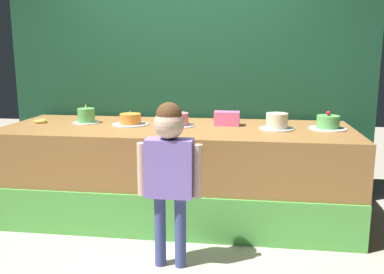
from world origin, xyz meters
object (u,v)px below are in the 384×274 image
(cake_far_right, at_px, (328,123))
(cake_far_left, at_px, (86,116))
(cake_center, at_px, (178,120))
(cake_right, at_px, (277,122))
(pink_box, at_px, (227,118))
(child_figure, at_px, (170,163))
(cake_left, at_px, (130,120))
(donut, at_px, (40,121))

(cake_far_right, bearing_deg, cake_far_left, 179.52)
(cake_center, bearing_deg, cake_far_left, 177.14)
(cake_right, bearing_deg, pink_box, 162.67)
(child_figure, relative_size, cake_left, 3.46)
(donut, bearing_deg, child_figure, -34.55)
(pink_box, bearing_deg, donut, -176.86)
(cake_right, bearing_deg, child_figure, -128.87)
(cake_left, bearing_deg, cake_far_right, 0.75)
(pink_box, xyz_separation_m, cake_left, (-0.91, -0.10, -0.02))
(child_figure, height_order, cake_right, child_figure)
(child_figure, bearing_deg, cake_far_right, 40.13)
(cake_far_left, distance_m, cake_center, 0.91)
(pink_box, distance_m, cake_left, 0.92)
(cake_right, bearing_deg, donut, 178.94)
(child_figure, bearing_deg, cake_left, 119.27)
(pink_box, xyz_separation_m, cake_far_right, (0.91, -0.07, -0.01))
(child_figure, height_order, cake_left, child_figure)
(pink_box, relative_size, cake_right, 0.75)
(child_figure, relative_size, donut, 9.44)
(donut, distance_m, cake_right, 2.28)
(donut, bearing_deg, pink_box, 3.14)
(child_figure, xyz_separation_m, cake_far_right, (1.25, 1.05, 0.14))
(cake_center, height_order, cake_right, cake_center)
(cake_far_left, distance_m, cake_left, 0.46)
(cake_left, bearing_deg, child_figure, -60.73)
(child_figure, distance_m, cake_far_left, 1.49)
(cake_left, distance_m, cake_center, 0.46)
(cake_center, relative_size, cake_right, 1.01)
(pink_box, xyz_separation_m, cake_far_left, (-1.37, -0.05, 0.00))
(donut, distance_m, cake_far_right, 2.74)
(child_figure, relative_size, cake_far_right, 3.63)
(cake_left, bearing_deg, cake_right, -1.89)
(child_figure, xyz_separation_m, cake_center, (-0.12, 1.02, 0.14))
(cake_far_left, distance_m, cake_right, 1.83)
(cake_far_left, bearing_deg, pink_box, 2.27)
(child_figure, xyz_separation_m, cake_left, (-0.58, 1.03, 0.13))
(donut, height_order, cake_center, cake_center)
(cake_far_left, xyz_separation_m, cake_left, (0.46, -0.04, -0.02))
(pink_box, bearing_deg, child_figure, -106.63)
(pink_box, bearing_deg, cake_right, -17.33)
(child_figure, distance_m, donut, 1.81)
(donut, relative_size, cake_left, 0.37)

